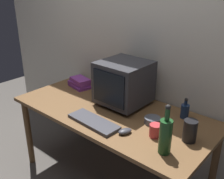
{
  "coord_description": "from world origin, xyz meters",
  "views": [
    {
      "loc": [
        1.25,
        -1.44,
        1.7
      ],
      "look_at": [
        0.0,
        0.0,
        0.88
      ],
      "focal_mm": 42.56,
      "sensor_mm": 36.0,
      "label": 1
    }
  ],
  "objects_px": {
    "bottle_tall": "(165,135)",
    "computer_mouse": "(125,131)",
    "book_stack": "(80,83)",
    "bottle_short": "(185,110)",
    "crt_monitor": "(124,83)",
    "keyboard": "(94,122)",
    "cd_spindle": "(152,120)",
    "metal_canister": "(190,131)",
    "mug": "(156,131)"
  },
  "relations": [
    {
      "from": "bottle_tall",
      "to": "computer_mouse",
      "type": "bearing_deg",
      "value": 178.47
    },
    {
      "from": "book_stack",
      "to": "bottle_short",
      "type": "bearing_deg",
      "value": 5.77
    },
    {
      "from": "computer_mouse",
      "to": "bottle_tall",
      "type": "bearing_deg",
      "value": 19.78
    },
    {
      "from": "computer_mouse",
      "to": "crt_monitor",
      "type": "bearing_deg",
      "value": 151.4
    },
    {
      "from": "bottle_tall",
      "to": "keyboard",
      "type": "bearing_deg",
      "value": -176.71
    },
    {
      "from": "book_stack",
      "to": "cd_spindle",
      "type": "distance_m",
      "value": 0.92
    },
    {
      "from": "cd_spindle",
      "to": "metal_canister",
      "type": "distance_m",
      "value": 0.31
    },
    {
      "from": "mug",
      "to": "metal_canister",
      "type": "xyz_separation_m",
      "value": [
        0.19,
        0.1,
        0.03
      ]
    },
    {
      "from": "bottle_tall",
      "to": "cd_spindle",
      "type": "xyz_separation_m",
      "value": [
        -0.25,
        0.25,
        -0.1
      ]
    },
    {
      "from": "bottle_tall",
      "to": "cd_spindle",
      "type": "height_order",
      "value": "bottle_tall"
    },
    {
      "from": "bottle_short",
      "to": "cd_spindle",
      "type": "height_order",
      "value": "bottle_short"
    },
    {
      "from": "keyboard",
      "to": "cd_spindle",
      "type": "bearing_deg",
      "value": 44.36
    },
    {
      "from": "computer_mouse",
      "to": "cd_spindle",
      "type": "bearing_deg",
      "value": 96.63
    },
    {
      "from": "crt_monitor",
      "to": "metal_canister",
      "type": "xyz_separation_m",
      "value": [
        0.67,
        -0.15,
        -0.12
      ]
    },
    {
      "from": "keyboard",
      "to": "computer_mouse",
      "type": "xyz_separation_m",
      "value": [
        0.26,
        0.04,
        0.01
      ]
    },
    {
      "from": "crt_monitor",
      "to": "mug",
      "type": "distance_m",
      "value": 0.56
    },
    {
      "from": "mug",
      "to": "metal_canister",
      "type": "height_order",
      "value": "metal_canister"
    },
    {
      "from": "book_stack",
      "to": "computer_mouse",
      "type": "bearing_deg",
      "value": -23.36
    },
    {
      "from": "cd_spindle",
      "to": "keyboard",
      "type": "bearing_deg",
      "value": -138.73
    },
    {
      "from": "crt_monitor",
      "to": "cd_spindle",
      "type": "distance_m",
      "value": 0.42
    },
    {
      "from": "crt_monitor",
      "to": "metal_canister",
      "type": "relative_size",
      "value": 2.61
    },
    {
      "from": "computer_mouse",
      "to": "bottle_short",
      "type": "relative_size",
      "value": 0.61
    },
    {
      "from": "book_stack",
      "to": "cd_spindle",
      "type": "bearing_deg",
      "value": -7.7
    },
    {
      "from": "computer_mouse",
      "to": "book_stack",
      "type": "distance_m",
      "value": 0.93
    },
    {
      "from": "crt_monitor",
      "to": "keyboard",
      "type": "bearing_deg",
      "value": -84.51
    },
    {
      "from": "crt_monitor",
      "to": "bottle_tall",
      "type": "relative_size",
      "value": 1.2
    },
    {
      "from": "keyboard",
      "to": "book_stack",
      "type": "distance_m",
      "value": 0.72
    },
    {
      "from": "keyboard",
      "to": "bottle_short",
      "type": "bearing_deg",
      "value": 51.07
    },
    {
      "from": "bottle_short",
      "to": "mug",
      "type": "bearing_deg",
      "value": -94.06
    },
    {
      "from": "computer_mouse",
      "to": "bottle_tall",
      "type": "xyz_separation_m",
      "value": [
        0.31,
        -0.01,
        0.1
      ]
    },
    {
      "from": "crt_monitor",
      "to": "computer_mouse",
      "type": "height_order",
      "value": "crt_monitor"
    },
    {
      "from": "mug",
      "to": "book_stack",
      "type": "bearing_deg",
      "value": 165.7
    },
    {
      "from": "crt_monitor",
      "to": "cd_spindle",
      "type": "relative_size",
      "value": 3.26
    },
    {
      "from": "keyboard",
      "to": "crt_monitor",
      "type": "bearing_deg",
      "value": 98.57
    },
    {
      "from": "bottle_tall",
      "to": "bottle_short",
      "type": "xyz_separation_m",
      "value": [
        -0.11,
        0.48,
        -0.06
      ]
    },
    {
      "from": "bottle_tall",
      "to": "book_stack",
      "type": "bearing_deg",
      "value": 162.08
    },
    {
      "from": "bottle_short",
      "to": "book_stack",
      "type": "xyz_separation_m",
      "value": [
        -1.05,
        -0.11,
        -0.02
      ]
    },
    {
      "from": "metal_canister",
      "to": "cd_spindle",
      "type": "bearing_deg",
      "value": 172.43
    },
    {
      "from": "bottle_short",
      "to": "mug",
      "type": "xyz_separation_m",
      "value": [
        -0.03,
        -0.37,
        -0.02
      ]
    },
    {
      "from": "bottle_tall",
      "to": "book_stack",
      "type": "relative_size",
      "value": 1.34
    },
    {
      "from": "crt_monitor",
      "to": "keyboard",
      "type": "distance_m",
      "value": 0.44
    },
    {
      "from": "computer_mouse",
      "to": "mug",
      "type": "height_order",
      "value": "mug"
    },
    {
      "from": "bottle_short",
      "to": "cd_spindle",
      "type": "relative_size",
      "value": 1.37
    },
    {
      "from": "book_stack",
      "to": "metal_canister",
      "type": "relative_size",
      "value": 1.62
    },
    {
      "from": "book_stack",
      "to": "metal_canister",
      "type": "bearing_deg",
      "value": -7.67
    },
    {
      "from": "cd_spindle",
      "to": "mug",
      "type": "bearing_deg",
      "value": -50.7
    },
    {
      "from": "bottle_tall",
      "to": "book_stack",
      "type": "distance_m",
      "value": 1.23
    },
    {
      "from": "crt_monitor",
      "to": "bottle_short",
      "type": "xyz_separation_m",
      "value": [
        0.5,
        0.12,
        -0.13
      ]
    },
    {
      "from": "keyboard",
      "to": "metal_canister",
      "type": "height_order",
      "value": "metal_canister"
    },
    {
      "from": "bottle_tall",
      "to": "metal_canister",
      "type": "height_order",
      "value": "bottle_tall"
    }
  ]
}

